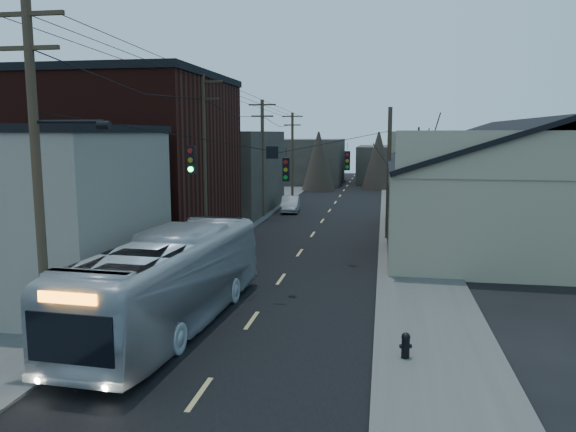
# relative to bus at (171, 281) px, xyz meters

# --- Properties ---
(road_surface) EXTENTS (9.00, 110.00, 0.02)m
(road_surface) POSITION_rel_bus_xyz_m (2.69, 23.08, -1.68)
(road_surface) COLOR black
(road_surface) RESTS_ON ground
(sidewalk_left) EXTENTS (4.00, 110.00, 0.12)m
(sidewalk_left) POSITION_rel_bus_xyz_m (-3.81, 23.08, -1.63)
(sidewalk_left) COLOR #474744
(sidewalk_left) RESTS_ON ground
(sidewalk_right) EXTENTS (4.00, 110.00, 0.12)m
(sidewalk_right) POSITION_rel_bus_xyz_m (9.19, 23.08, -1.63)
(sidewalk_right) COLOR #474744
(sidewalk_right) RESTS_ON ground
(building_clapboard) EXTENTS (8.00, 8.00, 7.00)m
(building_clapboard) POSITION_rel_bus_xyz_m (-6.31, 2.08, 1.81)
(building_clapboard) COLOR slate
(building_clapboard) RESTS_ON ground
(building_brick) EXTENTS (10.00, 12.00, 10.00)m
(building_brick) POSITION_rel_bus_xyz_m (-7.31, 13.08, 3.31)
(building_brick) COLOR black
(building_brick) RESTS_ON ground
(building_left_far) EXTENTS (9.00, 14.00, 7.00)m
(building_left_far) POSITION_rel_bus_xyz_m (-6.81, 29.08, 1.81)
(building_left_far) COLOR #332E29
(building_left_far) RESTS_ON ground
(warehouse) EXTENTS (16.16, 20.60, 7.73)m
(warehouse) POSITION_rel_bus_xyz_m (15.69, 18.08, 1.01)
(warehouse) COLOR gray
(warehouse) RESTS_ON ground
(building_far_left) EXTENTS (10.00, 12.00, 6.00)m
(building_far_left) POSITION_rel_bus_xyz_m (-3.31, 58.08, 1.31)
(building_far_left) COLOR #332E29
(building_far_left) RESTS_ON ground
(building_far_right) EXTENTS (12.00, 14.00, 5.00)m
(building_far_right) POSITION_rel_bus_xyz_m (9.69, 63.08, 0.81)
(building_far_right) COLOR #332E29
(building_far_right) RESTS_ON ground
(bare_tree) EXTENTS (0.40, 0.40, 7.20)m
(bare_tree) POSITION_rel_bus_xyz_m (9.19, 13.08, 1.91)
(bare_tree) COLOR black
(bare_tree) RESTS_ON ground
(utility_lines) EXTENTS (11.24, 45.28, 10.50)m
(utility_lines) POSITION_rel_bus_xyz_m (-0.42, 17.22, 3.27)
(utility_lines) COLOR #382B1E
(utility_lines) RESTS_ON ground
(bus) EXTENTS (3.52, 12.25, 3.37)m
(bus) POSITION_rel_bus_xyz_m (0.00, 0.00, 0.00)
(bus) COLOR #ABB1B7
(bus) RESTS_ON ground
(parked_car) EXTENTS (1.83, 4.28, 1.37)m
(parked_car) POSITION_rel_bus_xyz_m (-0.63, 29.68, -1.00)
(parked_car) COLOR #9A9DA1
(parked_car) RESTS_ON ground
(fire_hydrant) EXTENTS (0.38, 0.27, 0.79)m
(fire_hydrant) POSITION_rel_bus_xyz_m (8.17, -1.76, -1.14)
(fire_hydrant) COLOR black
(fire_hydrant) RESTS_ON sidewalk_right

